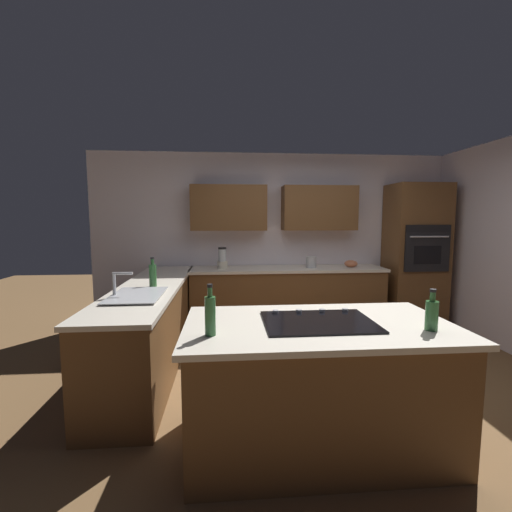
# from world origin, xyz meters

# --- Properties ---
(ground_plane) EXTENTS (14.00, 14.00, 0.00)m
(ground_plane) POSITION_xyz_m (0.00, 0.00, 0.00)
(ground_plane) COLOR brown
(wall_back) EXTENTS (6.00, 0.44, 2.60)m
(wall_back) POSITION_xyz_m (0.07, -2.05, 1.41)
(wall_back) COLOR silver
(wall_back) RESTS_ON ground
(lower_cabinets_back) EXTENTS (2.80, 0.60, 0.86)m
(lower_cabinets_back) POSITION_xyz_m (0.10, -1.72, 0.43)
(lower_cabinets_back) COLOR brown
(lower_cabinets_back) RESTS_ON ground
(countertop_back) EXTENTS (2.84, 0.64, 0.04)m
(countertop_back) POSITION_xyz_m (0.10, -1.72, 0.88)
(countertop_back) COLOR silver
(countertop_back) RESTS_ON lower_cabinets_back
(lower_cabinets_side) EXTENTS (0.60, 2.90, 0.86)m
(lower_cabinets_side) POSITION_xyz_m (1.82, -0.55, 0.43)
(lower_cabinets_side) COLOR brown
(lower_cabinets_side) RESTS_ON ground
(countertop_side) EXTENTS (0.64, 2.94, 0.04)m
(countertop_side) POSITION_xyz_m (1.82, -0.55, 0.88)
(countertop_side) COLOR silver
(countertop_side) RESTS_ON lower_cabinets_side
(island_base) EXTENTS (1.78, 0.94, 0.86)m
(island_base) POSITION_xyz_m (0.35, 0.97, 0.43)
(island_base) COLOR brown
(island_base) RESTS_ON ground
(island_top) EXTENTS (1.86, 1.02, 0.04)m
(island_top) POSITION_xyz_m (0.35, 0.97, 0.88)
(island_top) COLOR silver
(island_top) RESTS_ON island_base
(wall_oven) EXTENTS (0.80, 0.66, 2.13)m
(wall_oven) POSITION_xyz_m (-1.85, -1.72, 1.06)
(wall_oven) COLOR brown
(wall_oven) RESTS_ON ground
(sink_unit) EXTENTS (0.46, 0.70, 0.23)m
(sink_unit) POSITION_xyz_m (1.83, 0.03, 0.92)
(sink_unit) COLOR #515456
(sink_unit) RESTS_ON countertop_side
(cooktop) EXTENTS (0.76, 0.56, 0.03)m
(cooktop) POSITION_xyz_m (0.35, 0.96, 0.91)
(cooktop) COLOR black
(cooktop) RESTS_ON island_top
(blender) EXTENTS (0.15, 0.15, 0.31)m
(blender) POSITION_xyz_m (1.05, -1.70, 1.03)
(blender) COLOR beige
(blender) RESTS_ON countertop_back
(mixing_bowl) EXTENTS (0.19, 0.19, 0.10)m
(mixing_bowl) POSITION_xyz_m (-0.85, -1.70, 0.95)
(mixing_bowl) COLOR #CC724C
(mixing_bowl) RESTS_ON countertop_back
(kettle) EXTENTS (0.15, 0.15, 0.16)m
(kettle) POSITION_xyz_m (-0.25, -1.70, 0.98)
(kettle) COLOR #B7BABF
(kettle) RESTS_ON countertop_back
(dish_soap_bottle) EXTENTS (0.08, 0.08, 0.32)m
(dish_soap_bottle) POSITION_xyz_m (1.77, -0.45, 1.03)
(dish_soap_bottle) COLOR #336B38
(dish_soap_bottle) RESTS_ON countertop_side
(oil_bottle) EXTENTS (0.07, 0.07, 0.32)m
(oil_bottle) POSITION_xyz_m (1.09, 1.17, 1.03)
(oil_bottle) COLOR #336B38
(oil_bottle) RESTS_ON island_top
(second_bottle) EXTENTS (0.08, 0.08, 0.27)m
(second_bottle) POSITION_xyz_m (-0.34, 1.19, 1.01)
(second_bottle) COLOR #336B38
(second_bottle) RESTS_ON island_top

